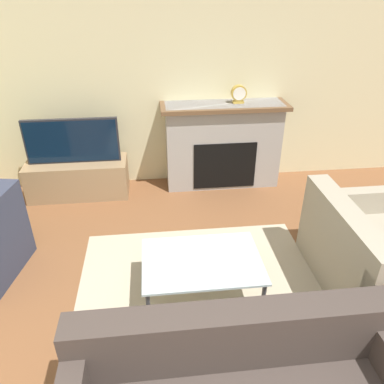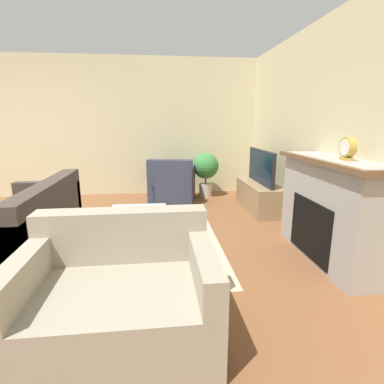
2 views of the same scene
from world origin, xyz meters
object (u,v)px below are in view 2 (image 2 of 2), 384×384
couch_sectional (26,229)px  potted_plant (206,169)px  couch_loveseat (120,297)px  mantel_clock (347,148)px  armchair_by_window (172,186)px  coffee_table (137,218)px  tv (261,167)px

couch_sectional → potted_plant: bearing=134.8°
couch_loveseat → mantel_clock: bearing=20.8°
armchair_by_window → potted_plant: 0.79m
coffee_table → couch_sectional: bearing=-87.5°
couch_sectional → coffee_table: bearing=92.5°
couch_sectional → mantel_clock: bearing=78.5°
couch_sectional → tv: bearing=113.4°
couch_sectional → coffee_table: size_ratio=1.95×
coffee_table → couch_loveseat: bearing=-1.1°
couch_sectional → coffee_table: (-0.05, 1.24, 0.07)m
tv → couch_loveseat: bearing=-34.8°
couch_loveseat → mantel_clock: 2.43m
couch_sectional → potted_plant: potted_plant is taller
couch_sectional → coffee_table: couch_sectional is taller
tv → potted_plant: tv is taller
tv → armchair_by_window: size_ratio=1.18×
couch_loveseat → coffee_table: bearing=88.9°
armchair_by_window → mantel_clock: mantel_clock is taller
potted_plant → mantel_clock: mantel_clock is taller
couch_loveseat → potted_plant: size_ratio=1.48×
couch_loveseat → armchair_by_window: bearing=81.3°
coffee_table → mantel_clock: mantel_clock is taller
couch_sectional → potted_plant: size_ratio=2.24×
tv → couch_sectional: tv is taller
tv → potted_plant: bearing=-143.9°
armchair_by_window → potted_plant: potted_plant is taller
couch_loveseat → armchair_by_window: same height
coffee_table → potted_plant: (-2.37, 1.20, 0.20)m
couch_sectional → potted_plant: 3.45m
tv → armchair_by_window: tv is taller
tv → coffee_table: 2.40m
couch_loveseat → armchair_by_window: (-3.58, 0.55, 0.01)m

